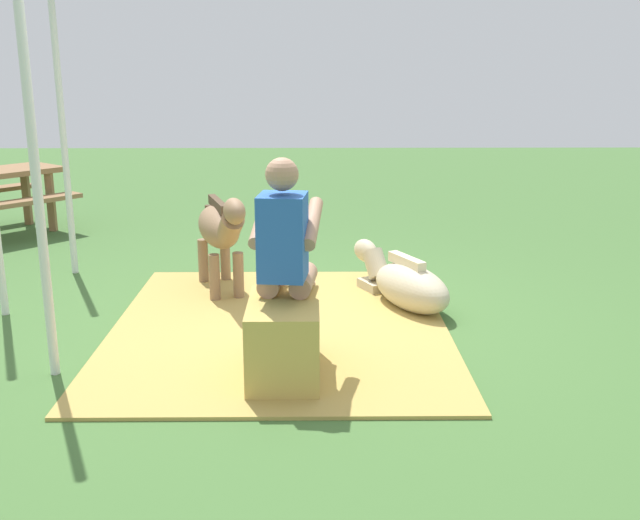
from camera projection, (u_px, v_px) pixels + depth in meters
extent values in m
plane|color=#426B33|center=(294.00, 320.00, 5.71)|extent=(24.00, 24.00, 0.00)
cube|color=tan|center=(280.00, 327.00, 5.51)|extent=(2.94, 2.48, 0.02)
cube|color=tan|center=(284.00, 341.00, 4.58)|extent=(0.71, 0.44, 0.51)
cylinder|color=tan|center=(273.00, 279.00, 4.74)|extent=(0.41, 0.18, 0.14)
cylinder|color=tan|center=(278.00, 317.00, 5.02)|extent=(0.11, 0.11, 0.51)
cube|color=black|center=(279.00, 347.00, 5.08)|extent=(0.23, 0.12, 0.06)
cylinder|color=tan|center=(304.00, 280.00, 4.72)|extent=(0.41, 0.18, 0.14)
cylinder|color=tan|center=(307.00, 318.00, 5.00)|extent=(0.11, 0.11, 0.51)
cube|color=black|center=(308.00, 348.00, 5.06)|extent=(0.23, 0.12, 0.06)
cube|color=#2659B2|center=(283.00, 237.00, 4.46)|extent=(0.33, 0.31, 0.52)
cylinder|color=tan|center=(262.00, 222.00, 4.63)|extent=(0.51, 0.15, 0.26)
cylinder|color=tan|center=(312.00, 223.00, 4.60)|extent=(0.51, 0.15, 0.26)
sphere|color=tan|center=(282.00, 174.00, 4.36)|extent=(0.20, 0.20, 0.20)
ellipsoid|color=#8C6B4C|center=(219.00, 226.00, 6.27)|extent=(0.90, 0.56, 0.34)
cylinder|color=#8C6B4C|center=(238.00, 276.00, 6.14)|extent=(0.09, 0.09, 0.41)
cylinder|color=#8C6B4C|center=(215.00, 278.00, 6.08)|extent=(0.09, 0.09, 0.41)
cylinder|color=#8C6B4C|center=(225.00, 260.00, 6.66)|extent=(0.09, 0.09, 0.41)
cylinder|color=#8C6B4C|center=(203.00, 262.00, 6.60)|extent=(0.09, 0.09, 0.41)
cylinder|color=#8C6B4C|center=(230.00, 227.00, 5.79)|extent=(0.40, 0.28, 0.33)
ellipsoid|color=#8C6B4C|center=(234.00, 211.00, 5.58)|extent=(0.35, 0.25, 0.20)
cube|color=#4D3A2A|center=(218.00, 205.00, 6.23)|extent=(0.59, 0.24, 0.08)
cylinder|color=#4D3A2A|center=(209.00, 221.00, 6.72)|extent=(0.07, 0.07, 0.30)
ellipsoid|color=beige|center=(411.00, 288.00, 5.91)|extent=(0.97, 0.74, 0.36)
cube|color=beige|center=(377.00, 286.00, 6.41)|extent=(0.36, 0.34, 0.10)
cylinder|color=beige|center=(376.00, 264.00, 6.38)|extent=(0.34, 0.29, 0.30)
ellipsoid|color=beige|center=(366.00, 251.00, 6.52)|extent=(0.34, 0.28, 0.20)
cube|color=beige|center=(407.00, 261.00, 5.93)|extent=(0.43, 0.26, 0.08)
cylinder|color=silver|center=(36.00, 182.00, 4.40)|extent=(0.06, 0.06, 2.47)
cylinder|color=silver|center=(64.00, 142.00, 6.68)|extent=(0.06, 0.06, 2.47)
cube|color=olive|center=(16.00, 203.00, 8.07)|extent=(1.29, 1.16, 0.05)
cube|color=olive|center=(51.00, 202.00, 8.66)|extent=(0.08, 0.08, 0.69)
cube|color=olive|center=(27.00, 197.00, 9.01)|extent=(0.08, 0.08, 0.69)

